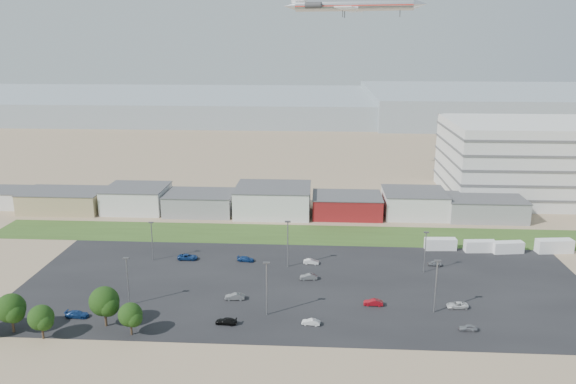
# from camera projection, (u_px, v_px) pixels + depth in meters

# --- Properties ---
(ground) EXTENTS (700.00, 700.00, 0.00)m
(ground) POSITION_uv_depth(u_px,v_px,m) (273.00, 331.00, 100.28)
(ground) COLOR #8B7258
(ground) RESTS_ON ground
(parking_lot) EXTENTS (120.00, 50.00, 0.01)m
(parking_lot) POSITION_uv_depth(u_px,v_px,m) (304.00, 285.00, 119.26)
(parking_lot) COLOR black
(parking_lot) RESTS_ON ground
(grass_strip) EXTENTS (160.00, 16.00, 0.02)m
(grass_strip) POSITION_uv_depth(u_px,v_px,m) (289.00, 234.00, 150.39)
(grass_strip) COLOR #34501E
(grass_strip) RESTS_ON ground
(hills_backdrop) EXTENTS (700.00, 200.00, 9.00)m
(hills_backdrop) POSITION_uv_depth(u_px,v_px,m) (367.00, 107.00, 400.34)
(hills_backdrop) COLOR gray
(hills_backdrop) RESTS_ON ground
(building_row) EXTENTS (170.00, 20.00, 8.00)m
(building_row) POSITION_uv_depth(u_px,v_px,m) (237.00, 200.00, 168.65)
(building_row) COLOR silver
(building_row) RESTS_ON ground
(parking_garage) EXTENTS (80.00, 40.00, 25.00)m
(parking_garage) POSITION_uv_depth(u_px,v_px,m) (572.00, 160.00, 183.32)
(parking_garage) COLOR silver
(parking_garage) RESTS_ON ground
(box_trailer_a) EXTENTS (7.76, 2.83, 2.86)m
(box_trailer_a) POSITION_uv_depth(u_px,v_px,m) (440.00, 244.00, 139.18)
(box_trailer_a) COLOR silver
(box_trailer_a) RESTS_ON ground
(box_trailer_b) EXTENTS (7.62, 2.91, 2.80)m
(box_trailer_b) POSITION_uv_depth(u_px,v_px,m) (480.00, 246.00, 137.79)
(box_trailer_b) COLOR silver
(box_trailer_b) RESTS_ON ground
(box_trailer_c) EXTENTS (7.71, 3.42, 2.79)m
(box_trailer_c) POSITION_uv_depth(u_px,v_px,m) (508.00, 247.00, 137.03)
(box_trailer_c) COLOR silver
(box_trailer_c) RESTS_ON ground
(box_trailer_d) EXTENTS (9.01, 3.71, 3.28)m
(box_trailer_d) POSITION_uv_depth(u_px,v_px,m) (554.00, 246.00, 137.25)
(box_trailer_d) COLOR silver
(box_trailer_d) RESTS_ON ground
(tree_left) EXTENTS (5.50, 5.50, 8.24)m
(tree_left) POSITION_uv_depth(u_px,v_px,m) (11.00, 311.00, 98.85)
(tree_left) COLOR black
(tree_left) RESTS_ON ground
(tree_mid) EXTENTS (4.72, 4.72, 7.07)m
(tree_mid) POSITION_uv_depth(u_px,v_px,m) (41.00, 320.00, 96.84)
(tree_mid) COLOR black
(tree_mid) RESTS_ON ground
(tree_right) EXTENTS (5.73, 5.73, 8.60)m
(tree_right) POSITION_uv_depth(u_px,v_px,m) (104.00, 304.00, 100.98)
(tree_right) COLOR black
(tree_right) RESTS_ON ground
(tree_near) EXTENTS (4.53, 4.53, 6.80)m
(tree_near) POSITION_uv_depth(u_px,v_px,m) (130.00, 317.00, 98.20)
(tree_near) COLOR black
(tree_near) RESTS_ON ground
(lightpole_front_l) EXTENTS (1.16, 0.48, 9.87)m
(lightpole_front_l) POSITION_uv_depth(u_px,v_px,m) (128.00, 281.00, 109.04)
(lightpole_front_l) COLOR slate
(lightpole_front_l) RESTS_ON ground
(lightpole_front_m) EXTENTS (1.25, 0.52, 10.65)m
(lightpole_front_m) POSITION_uv_depth(u_px,v_px,m) (267.00, 289.00, 104.90)
(lightpole_front_m) COLOR slate
(lightpole_front_m) RESTS_ON ground
(lightpole_front_r) EXTENTS (1.25, 0.52, 10.66)m
(lightpole_front_r) POSITION_uv_depth(u_px,v_px,m) (436.00, 287.00, 105.84)
(lightpole_front_r) COLOR slate
(lightpole_front_r) RESTS_ON ground
(lightpole_back_l) EXTENTS (1.11, 0.46, 9.45)m
(lightpole_back_l) POSITION_uv_depth(u_px,v_px,m) (152.00, 241.00, 131.51)
(lightpole_back_l) COLOR slate
(lightpole_back_l) RESTS_ON ground
(lightpole_back_m) EXTENTS (1.29, 0.54, 10.98)m
(lightpole_back_m) POSITION_uv_depth(u_px,v_px,m) (288.00, 244.00, 127.50)
(lightpole_back_m) COLOR slate
(lightpole_back_m) RESTS_ON ground
(lightpole_back_r) EXTENTS (1.12, 0.47, 9.55)m
(lightpole_back_r) POSITION_uv_depth(u_px,v_px,m) (425.00, 252.00, 124.52)
(lightpole_back_r) COLOR slate
(lightpole_back_r) RESTS_ON ground
(airliner) EXTENTS (52.91, 40.88, 14.08)m
(airliner) POSITION_uv_depth(u_px,v_px,m) (354.00, 5.00, 184.81)
(airliner) COLOR silver
(parked_car_0) EXTENTS (4.23, 2.18, 1.14)m
(parked_car_0) POSITION_uv_depth(u_px,v_px,m) (457.00, 305.00, 108.86)
(parked_car_0) COLOR silver
(parked_car_0) RESTS_ON ground
(parked_car_1) EXTENTS (3.84, 1.46, 1.25)m
(parked_car_1) POSITION_uv_depth(u_px,v_px,m) (373.00, 302.00, 109.83)
(parked_car_1) COLOR maroon
(parked_car_1) RESTS_ON ground
(parked_car_2) EXTENTS (3.30, 1.36, 1.12)m
(parked_car_2) POSITION_uv_depth(u_px,v_px,m) (468.00, 328.00, 100.26)
(parked_car_2) COLOR #A5A5AA
(parked_car_2) RESTS_ON ground
(parked_car_3) EXTENTS (4.11, 1.97, 1.15)m
(parked_car_3) POSITION_uv_depth(u_px,v_px,m) (226.00, 321.00, 102.60)
(parked_car_3) COLOR black
(parked_car_3) RESTS_ON ground
(parked_car_4) EXTENTS (4.06, 1.67, 1.31)m
(parked_car_4) POSITION_uv_depth(u_px,v_px,m) (235.00, 297.00, 112.32)
(parked_car_4) COLOR #595B5E
(parked_car_4) RESTS_ON ground
(parked_car_6) EXTENTS (4.20, 2.13, 1.17)m
(parked_car_6) POSITION_uv_depth(u_px,v_px,m) (246.00, 259.00, 131.88)
(parked_car_6) COLOR navy
(parked_car_6) RESTS_ON ground
(parked_car_7) EXTENTS (3.89, 1.59, 1.25)m
(parked_car_7) POSITION_uv_depth(u_px,v_px,m) (309.00, 277.00, 121.81)
(parked_car_7) COLOR #595B5E
(parked_car_7) RESTS_ON ground
(parked_car_8) EXTENTS (3.19, 1.30, 1.08)m
(parked_car_8) POSITION_uv_depth(u_px,v_px,m) (435.00, 264.00, 129.27)
(parked_car_8) COLOR #A5A5AA
(parked_car_8) RESTS_ON ground
(parked_car_9) EXTENTS (4.74, 2.21, 1.31)m
(parked_car_9) POSITION_uv_depth(u_px,v_px,m) (188.00, 257.00, 132.90)
(parked_car_9) COLOR navy
(parked_car_9) RESTS_ON ground
(parked_car_10) EXTENTS (4.35, 1.77, 1.26)m
(parked_car_10) POSITION_uv_depth(u_px,v_px,m) (77.00, 314.00, 105.11)
(parked_car_10) COLOR navy
(parked_car_10) RESTS_ON ground
(parked_car_11) EXTENTS (3.65, 1.49, 1.18)m
(parked_car_11) POSITION_uv_depth(u_px,v_px,m) (311.00, 262.00, 130.26)
(parked_car_11) COLOR silver
(parked_car_11) RESTS_ON ground
(parked_car_13) EXTENTS (3.46, 1.55, 1.10)m
(parked_car_13) POSITION_uv_depth(u_px,v_px,m) (311.00, 322.00, 102.36)
(parked_car_13) COLOR silver
(parked_car_13) RESTS_ON ground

